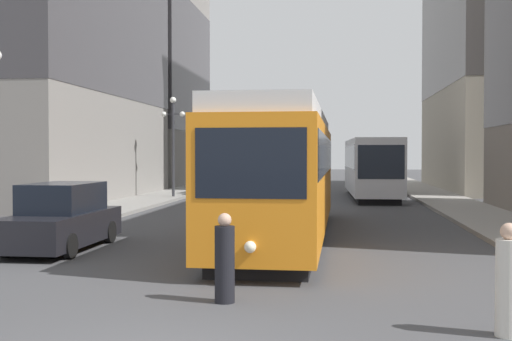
{
  "coord_description": "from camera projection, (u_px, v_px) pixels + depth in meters",
  "views": [
    {
      "loc": [
        2.15,
        -7.63,
        2.63
      ],
      "look_at": [
        0.17,
        8.23,
        2.21
      ],
      "focal_mm": 44.93,
      "sensor_mm": 36.0,
      "label": 1
    }
  ],
  "objects": [
    {
      "name": "transit_bus",
      "position": [
        371.0,
        165.0,
        37.67
      ],
      "size": [
        2.91,
        11.81,
        3.45
      ],
      "rotation": [
        0.0,
        0.0,
        0.03
      ],
      "color": "black",
      "rests_on": "ground"
    },
    {
      "name": "parked_car_left_mid",
      "position": [
        217.0,
        182.0,
        40.26
      ],
      "size": [
        2.04,
        4.9,
        1.82
      ],
      "rotation": [
        0.0,
        0.0,
        -0.04
      ],
      "color": "black",
      "rests_on": "ground"
    },
    {
      "name": "building_left_midblock",
      "position": [
        118.0,
        74.0,
        53.83
      ],
      "size": [
        13.44,
        14.67,
        18.19
      ],
      "color": "gray",
      "rests_on": "ground"
    },
    {
      "name": "lamp_post_left_far",
      "position": [
        173.0,
        131.0,
        37.01
      ],
      "size": [
        1.41,
        0.36,
        5.75
      ],
      "color": "#333338",
      "rests_on": "sidewalk_left"
    },
    {
      "name": "pedestrian_on_sidewalk",
      "position": [
        509.0,
        284.0,
        9.17
      ],
      "size": [
        0.37,
        0.37,
        1.64
      ],
      "rotation": [
        0.0,
        0.0,
        3.26
      ],
      "color": "beige",
      "rests_on": "ground"
    },
    {
      "name": "pedestrian_crossing_far",
      "position": [
        225.0,
        261.0,
        11.27
      ],
      "size": [
        0.35,
        0.35,
        1.58
      ],
      "rotation": [
        0.0,
        0.0,
        4.97
      ],
      "color": "black",
      "rests_on": "ground"
    },
    {
      "name": "sidewalk_left",
      "position": [
        200.0,
        187.0,
        48.58
      ],
      "size": [
        3.02,
        120.0,
        0.15
      ],
      "primitive_type": "cube",
      "color": "gray",
      "rests_on": "ground"
    },
    {
      "name": "sidewalk_right",
      "position": [
        418.0,
        189.0,
        46.58
      ],
      "size": [
        3.02,
        120.0,
        0.15
      ],
      "primitive_type": "cube",
      "color": "gray",
      "rests_on": "ground"
    },
    {
      "name": "streetcar",
      "position": [
        285.0,
        171.0,
        19.93
      ],
      "size": [
        2.78,
        15.13,
        3.89
      ],
      "rotation": [
        0.0,
        0.0,
        -0.01
      ],
      "color": "black",
      "rests_on": "ground"
    },
    {
      "name": "parked_car_left_near",
      "position": [
        62.0,
        219.0,
        17.53
      ],
      "size": [
        1.9,
        4.65,
        1.82
      ],
      "rotation": [
        0.0,
        0.0,
        0.0
      ],
      "color": "black",
      "rests_on": "ground"
    }
  ]
}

